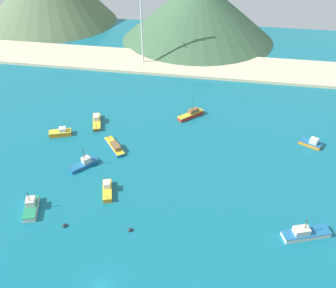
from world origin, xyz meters
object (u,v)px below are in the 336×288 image
Objects in this scene: fishing_boat_1 at (311,143)px; fishing_boat_8 at (97,121)px; buoy_1 at (130,230)px; fishing_boat_2 at (31,207)px; fishing_boat_5 at (305,233)px; buoy_0 at (65,226)px; fishing_boat_0 at (107,190)px; fishing_boat_7 at (61,132)px; fishing_boat_6 at (191,114)px; fishing_boat_9 at (84,164)px; fishing_boat_3 at (115,146)px; radio_tower at (142,21)px.

fishing_boat_8 is at bearing 179.54° from fishing_boat_1.
fishing_boat_2 is at bearing 175.05° from buoy_1.
fishing_boat_5 is 10.63× the size of buoy_0.
fishing_boat_0 is 1.11× the size of fishing_boat_7.
fishing_boat_6 is 1.07× the size of fishing_boat_9.
fishing_boat_3 is 11.54m from fishing_boat_9.
radio_tower is (-18.44, 93.61, 18.72)m from buoy_1.
buoy_0 is 15.68m from buoy_1.
buoy_0 is (16.32, -36.31, -0.75)m from fishing_boat_7.
fishing_boat_6 is 53.91m from buoy_1.
radio_tower reaches higher than fishing_boat_0.
fishing_boat_2 is 25.87m from buoy_1.
fishing_boat_1 is 0.84× the size of fishing_boat_2.
fishing_boat_5 is at bearing -25.86° from fishing_boat_3.
fishing_boat_2 is 93.40m from radio_tower.
fishing_boat_5 is at bearing -7.42° from fishing_boat_0.
buoy_0 is at bearing -173.15° from fishing_boat_5.
fishing_boat_9 is 28.43m from buoy_1.
fishing_boat_9 reaches higher than fishing_boat_5.
fishing_boat_9 is at bearing 132.00° from buoy_1.
fishing_boat_6 is (-32.15, 48.04, -0.01)m from fishing_boat_5.
fishing_boat_7 is 18.93m from fishing_boat_9.
fishing_boat_0 reaches higher than fishing_boat_8.
fishing_boat_1 is at bearing -15.17° from fishing_boat_6.
buoy_1 is at bearing -51.84° from fishing_boat_0.
buoy_1 is 97.23m from radio_tower.
fishing_boat_8 is 53.42m from radio_tower.
fishing_boat_7 is at bearing -174.16° from fishing_boat_1.
fishing_boat_5 is 0.31× the size of radio_tower.
buoy_0 is (-61.77, -44.29, -0.72)m from fishing_boat_1.
fishing_boat_7 is 0.74× the size of fishing_boat_8.
fishing_boat_3 is 16.08m from fishing_boat_8.
fishing_boat_5 reaches higher than buoy_0.
fishing_boat_5 is at bearing 7.58° from buoy_1.
buoy_0 is at bearing -65.80° from fishing_boat_7.
fishing_boat_9 is at bearing 70.37° from fishing_boat_2.
radio_tower reaches higher than fishing_boat_9.
radio_tower is (-5.59, 62.73, 18.13)m from fishing_boat_3.
fishing_boat_0 is 1.00× the size of fishing_boat_9.
fishing_boat_2 is at bearing 160.50° from buoy_0.
fishing_boat_1 is 39.79m from fishing_boat_6.
fishing_boat_8 is 9.32× the size of buoy_0.
fishing_boat_3 is at bearing -12.04° from fishing_boat_7.
radio_tower is at bearing 101.14° from buoy_1.
fishing_boat_2 is at bearing -79.29° from fishing_boat_7.
fishing_boat_6 is at bearing 24.87° from fishing_boat_7.
fishing_boat_3 is 58.62m from fishing_boat_5.
fishing_boat_1 is 0.63× the size of fishing_boat_5.
fishing_boat_1 is 0.75× the size of fishing_boat_3.
fishing_boat_7 is 7.32× the size of buoy_1.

